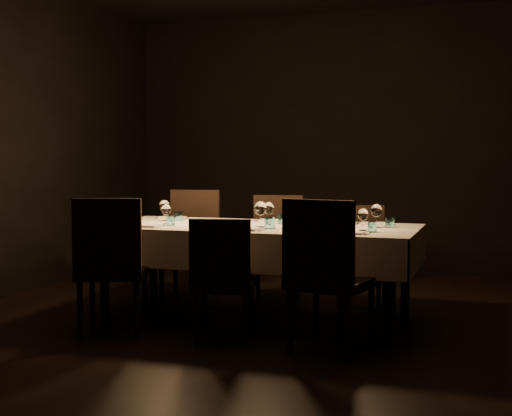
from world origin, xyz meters
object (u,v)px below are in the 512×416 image
(chair_far_right, at_px, (360,252))
(dining_table, at_px, (256,235))
(chair_far_center, at_px, (277,243))
(chair_far_left, at_px, (192,239))
(chair_near_right, at_px, (326,270))
(chair_near_center, at_px, (222,274))
(chair_near_left, at_px, (111,261))

(chair_far_right, bearing_deg, dining_table, -150.88)
(chair_far_center, bearing_deg, chair_far_left, 177.76)
(chair_far_left, distance_m, chair_far_center, 0.80)
(chair_far_center, bearing_deg, chair_far_right, -18.79)
(dining_table, bearing_deg, chair_far_left, 139.60)
(dining_table, distance_m, chair_far_center, 0.88)
(chair_near_right, xyz_separation_m, chair_far_center, (-0.84, 1.63, -0.04))
(chair_far_left, height_order, chair_far_center, chair_far_left)
(chair_far_left, bearing_deg, chair_far_right, -8.05)
(chair_near_center, relative_size, chair_far_left, 0.89)
(chair_far_right, bearing_deg, chair_near_right, -105.24)
(dining_table, distance_m, chair_far_right, 1.03)
(dining_table, distance_m, chair_near_center, 0.75)
(chair_far_left, xyz_separation_m, chair_far_center, (0.80, 0.10, -0.02))
(chair_near_right, bearing_deg, chair_far_left, -31.94)
(dining_table, bearing_deg, chair_near_left, -136.79)
(chair_near_center, relative_size, chair_far_center, 0.92)
(dining_table, xyz_separation_m, chair_near_right, (0.74, -0.77, -0.13))
(chair_far_right, bearing_deg, chair_near_center, -132.77)
(dining_table, distance_m, chair_near_right, 1.08)
(chair_near_right, relative_size, chair_far_center, 1.08)
(chair_near_center, bearing_deg, chair_far_left, -72.11)
(chair_near_left, height_order, chair_far_center, chair_near_left)
(dining_table, relative_size, chair_near_left, 2.49)
(chair_near_left, relative_size, chair_far_center, 1.06)
(chair_near_left, height_order, chair_near_center, chair_near_left)
(chair_near_left, relative_size, chair_near_right, 0.98)
(chair_near_left, xyz_separation_m, chair_far_right, (1.54, 1.52, -0.06))
(chair_near_center, xyz_separation_m, chair_far_center, (-0.09, 1.58, 0.03))
(chair_far_left, height_order, chair_far_right, chair_far_left)
(chair_near_left, bearing_deg, chair_far_right, -154.88)
(chair_near_right, height_order, chair_far_right, chair_near_right)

